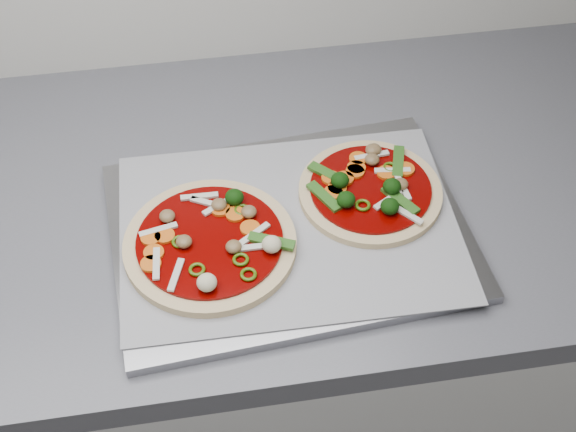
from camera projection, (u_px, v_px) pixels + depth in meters
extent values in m
cube|color=gray|center=(289.00, 231.00, 1.02)|extent=(0.47, 0.36, 0.01)
cube|color=gray|center=(289.00, 226.00, 1.01)|extent=(0.43, 0.32, 0.00)
cylinder|color=#E3BD89|center=(210.00, 244.00, 0.98)|extent=(0.26, 0.26, 0.01)
cylinder|color=#680401|center=(210.00, 240.00, 0.98)|extent=(0.22, 0.22, 0.00)
cylinder|color=#CC560A|center=(151.00, 238.00, 0.98)|extent=(0.03, 0.03, 0.00)
cube|color=beige|center=(219.00, 205.00, 1.01)|extent=(0.05, 0.03, 0.00)
cube|color=beige|center=(208.00, 203.00, 1.01)|extent=(0.05, 0.03, 0.00)
cube|color=beige|center=(156.00, 264.00, 0.95)|extent=(0.01, 0.05, 0.00)
cylinder|color=#CC560A|center=(165.00, 236.00, 0.98)|extent=(0.03, 0.03, 0.00)
ellipsoid|color=beige|center=(207.00, 282.00, 0.92)|extent=(0.03, 0.03, 0.02)
cube|color=beige|center=(158.00, 230.00, 0.98)|extent=(0.05, 0.02, 0.00)
cube|color=beige|center=(176.00, 275.00, 0.94)|extent=(0.02, 0.05, 0.00)
ellipsoid|color=#103709|center=(234.00, 197.00, 1.01)|extent=(0.03, 0.03, 0.02)
ellipsoid|color=brown|center=(167.00, 216.00, 0.99)|extent=(0.03, 0.03, 0.01)
cube|color=beige|center=(249.00, 248.00, 0.97)|extent=(0.05, 0.01, 0.00)
cylinder|color=#CC560A|center=(235.00, 214.00, 1.00)|extent=(0.03, 0.03, 0.00)
torus|color=#36550B|center=(241.00, 259.00, 0.95)|extent=(0.03, 0.03, 0.00)
cube|color=beige|center=(254.00, 234.00, 0.98)|extent=(0.04, 0.03, 0.00)
ellipsoid|color=beige|center=(272.00, 244.00, 0.96)|extent=(0.03, 0.03, 0.02)
cylinder|color=#CC560A|center=(151.00, 264.00, 0.95)|extent=(0.03, 0.03, 0.00)
ellipsoid|color=brown|center=(219.00, 205.00, 1.01)|extent=(0.03, 0.03, 0.01)
torus|color=#36550B|center=(248.00, 274.00, 0.94)|extent=(0.03, 0.03, 0.00)
cylinder|color=#CC560A|center=(250.00, 228.00, 0.99)|extent=(0.03, 0.03, 0.00)
torus|color=#36550B|center=(197.00, 269.00, 0.94)|extent=(0.02, 0.02, 0.00)
ellipsoid|color=brown|center=(184.00, 242.00, 0.97)|extent=(0.03, 0.03, 0.01)
torus|color=#36550B|center=(242.00, 210.00, 1.01)|extent=(0.03, 0.03, 0.00)
cube|color=#2D621C|center=(272.00, 241.00, 0.97)|extent=(0.06, 0.04, 0.00)
cylinder|color=#CC560A|center=(154.00, 253.00, 0.96)|extent=(0.04, 0.04, 0.00)
ellipsoid|color=brown|center=(249.00, 212.00, 1.00)|extent=(0.02, 0.02, 0.01)
cylinder|color=#CC560A|center=(220.00, 209.00, 1.01)|extent=(0.03, 0.03, 0.00)
torus|color=#36550B|center=(180.00, 242.00, 0.97)|extent=(0.03, 0.03, 0.00)
cube|color=beige|center=(199.00, 196.00, 1.02)|extent=(0.05, 0.01, 0.00)
ellipsoid|color=brown|center=(234.00, 247.00, 0.96)|extent=(0.03, 0.03, 0.01)
cylinder|color=#E3BD89|center=(370.00, 192.00, 1.05)|extent=(0.22, 0.22, 0.01)
cylinder|color=#680401|center=(371.00, 188.00, 1.04)|extent=(0.18, 0.18, 0.00)
cylinder|color=#CC560A|center=(356.00, 168.00, 1.06)|extent=(0.03, 0.03, 0.00)
ellipsoid|color=#103709|center=(340.00, 180.00, 1.03)|extent=(0.03, 0.03, 0.02)
cylinder|color=#CC560A|center=(333.00, 193.00, 1.03)|extent=(0.03, 0.03, 0.00)
ellipsoid|color=brown|center=(401.00, 184.00, 1.03)|extent=(0.02, 0.02, 0.01)
cylinder|color=#CC560A|center=(386.00, 173.00, 1.05)|extent=(0.03, 0.03, 0.00)
cube|color=beige|center=(372.00, 156.00, 1.08)|extent=(0.05, 0.01, 0.00)
ellipsoid|color=#103709|center=(346.00, 200.00, 1.01)|extent=(0.03, 0.03, 0.02)
cylinder|color=#CC560A|center=(337.00, 188.00, 1.04)|extent=(0.03, 0.03, 0.00)
cylinder|color=#CC560A|center=(355.00, 172.00, 1.06)|extent=(0.03, 0.03, 0.00)
ellipsoid|color=brown|center=(374.00, 149.00, 1.08)|extent=(0.03, 0.03, 0.01)
cylinder|color=#CC560A|center=(358.00, 159.00, 1.07)|extent=(0.03, 0.03, 0.00)
cube|color=#2D621C|center=(328.00, 174.00, 1.05)|extent=(0.05, 0.05, 0.00)
cube|color=#2D621C|center=(400.00, 200.00, 1.02)|extent=(0.04, 0.06, 0.00)
ellipsoid|color=#103709|center=(390.00, 206.00, 1.00)|extent=(0.03, 0.03, 0.02)
cylinder|color=#CC560A|center=(405.00, 169.00, 1.06)|extent=(0.04, 0.04, 0.00)
cube|color=beige|center=(402.00, 187.00, 1.04)|extent=(0.01, 0.05, 0.00)
ellipsoid|color=#103709|center=(392.00, 186.00, 1.03)|extent=(0.03, 0.03, 0.02)
cube|color=#2D621C|center=(398.00, 162.00, 1.07)|extent=(0.03, 0.06, 0.00)
ellipsoid|color=brown|center=(373.00, 150.00, 1.08)|extent=(0.02, 0.02, 0.01)
torus|color=#36550B|center=(390.00, 168.00, 1.06)|extent=(0.03, 0.03, 0.00)
cube|color=beige|center=(389.00, 199.00, 1.02)|extent=(0.05, 0.03, 0.00)
ellipsoid|color=brown|center=(372.00, 159.00, 1.06)|extent=(0.03, 0.03, 0.01)
cylinder|color=#CC560A|center=(331.00, 178.00, 1.05)|extent=(0.03, 0.03, 0.00)
cube|color=beige|center=(392.00, 171.00, 1.06)|extent=(0.05, 0.01, 0.00)
cube|color=#2D621C|center=(324.00, 196.00, 1.02)|extent=(0.04, 0.06, 0.00)
cylinder|color=#CC560A|center=(344.00, 178.00, 1.05)|extent=(0.03, 0.03, 0.00)
cube|color=beige|center=(406.00, 214.00, 1.00)|extent=(0.04, 0.04, 0.00)
torus|color=#36550B|center=(363.00, 205.00, 1.01)|extent=(0.03, 0.03, 0.00)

